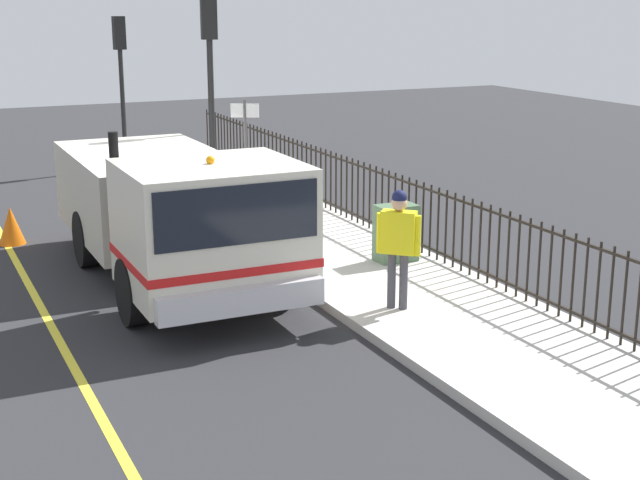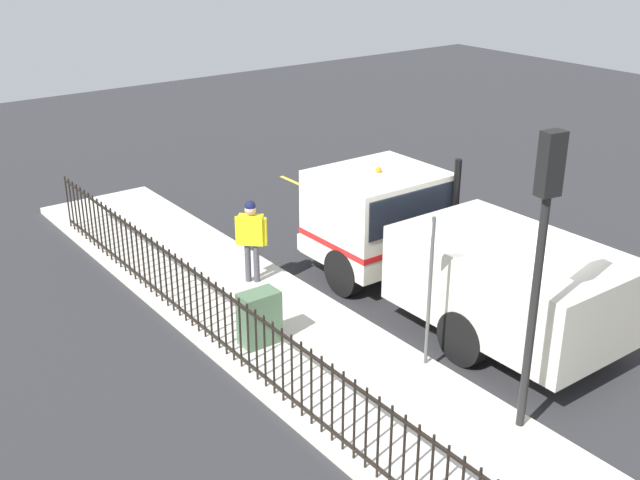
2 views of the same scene
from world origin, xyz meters
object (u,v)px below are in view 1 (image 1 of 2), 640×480
at_px(traffic_light_near, 210,63).
at_px(traffic_light_mid, 120,60).
at_px(utility_cabinet, 396,233).
at_px(traffic_cone, 11,226).
at_px(worker_standing, 399,237).
at_px(work_truck, 176,208).
at_px(street_sign, 246,155).

bearing_deg(traffic_light_near, traffic_light_mid, -79.60).
relative_size(utility_cabinet, traffic_cone, 1.37).
relative_size(worker_standing, traffic_light_near, 0.39).
distance_m(work_truck, utility_cabinet, 3.71).
bearing_deg(traffic_light_near, worker_standing, 104.83).
xyz_separation_m(traffic_light_mid, utility_cabinet, (1.82, -11.41, -2.25)).
bearing_deg(traffic_light_near, traffic_cone, 6.83).
distance_m(traffic_light_near, traffic_cone, 4.85).
distance_m(traffic_light_near, traffic_light_mid, 7.17).
bearing_deg(utility_cabinet, work_truck, 170.31).
bearing_deg(traffic_light_mid, utility_cabinet, 92.15).
bearing_deg(work_truck, traffic_light_mid, -99.27).
distance_m(worker_standing, traffic_cone, 8.02).
bearing_deg(work_truck, traffic_light_near, -116.77).
relative_size(traffic_light_near, traffic_light_mid, 1.14).
relative_size(utility_cabinet, street_sign, 0.37).
relative_size(work_truck, traffic_light_near, 1.53).
relative_size(worker_standing, street_sign, 0.67).
bearing_deg(street_sign, work_truck, -138.07).
distance_m(traffic_light_near, utility_cabinet, 5.29).
bearing_deg(utility_cabinet, traffic_cone, 141.76).
xyz_separation_m(worker_standing, traffic_cone, (-4.45, 6.62, -0.85)).
bearing_deg(traffic_cone, utility_cabinet, -38.24).
height_order(traffic_light_mid, street_sign, traffic_light_mid).
height_order(work_truck, worker_standing, work_truck).
height_order(traffic_cone, street_sign, street_sign).
bearing_deg(traffic_light_mid, work_truck, 73.72).
bearing_deg(street_sign, traffic_light_mid, 89.91).
height_order(worker_standing, traffic_light_near, traffic_light_near).
bearing_deg(work_truck, traffic_cone, -61.74).
xyz_separation_m(worker_standing, street_sign, (-0.62, 4.36, 0.54)).
relative_size(work_truck, street_sign, 2.59).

